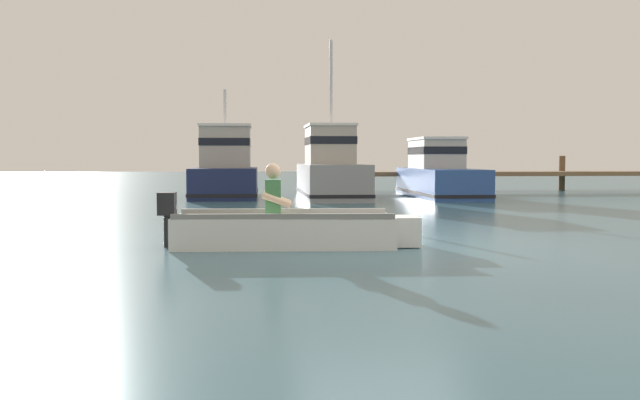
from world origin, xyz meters
The scene contains 6 objects.
ground_plane centered at (0.00, 0.00, 0.00)m, with size 120.00×120.00×0.00m, color #386070.
wooden_dock centered at (7.97, 16.45, 0.68)m, with size 15.39×1.64×1.36m.
rowboat_with_person centered at (-1.37, -0.05, 0.25)m, with size 3.72×1.27×1.19m.
moored_boat_navy centered at (-2.65, 13.43, 0.87)m, with size 2.17×4.62×3.47m.
moored_boat_grey centered at (0.71, 12.65, 0.88)m, with size 1.87×5.39×4.99m.
moored_boat_blue centered at (4.32, 13.08, 0.73)m, with size 1.92×6.10×1.95m.
Camera 1 is at (-1.97, -10.41, 1.26)m, focal length 40.96 mm.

